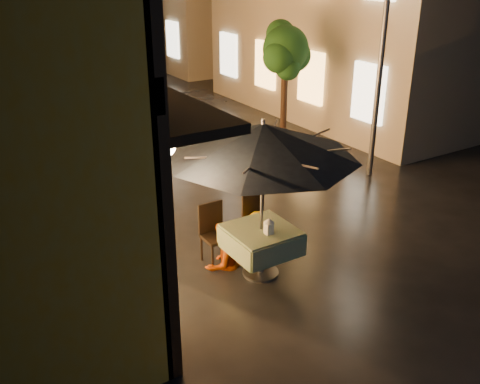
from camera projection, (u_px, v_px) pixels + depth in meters
ground at (324, 246)px, 9.03m from camera, size 90.00×90.00×0.00m
street_tree at (286, 52)px, 12.75m from camera, size 1.43×1.20×3.15m
streetlamp_near at (383, 41)px, 10.87m from camera, size 0.36×0.36×4.23m
streetlamp_far at (150, 3)px, 20.22m from camera, size 0.36×0.36×4.23m
cafe_table at (261, 240)px, 8.01m from camera, size 0.99×0.99×0.78m
patio_umbrella at (263, 141)px, 7.39m from camera, size 2.75×2.75×2.46m
cafe_chair_left at (214, 230)px, 8.41m from camera, size 0.42×0.42×0.97m
cafe_chair_right at (256, 218)px, 8.80m from camera, size 0.42×0.42×0.97m
table_lantern at (269, 225)px, 7.73m from camera, size 0.16×0.16×0.25m
person_orange at (222, 225)px, 8.20m from camera, size 0.81×0.70×1.43m
person_yellow at (261, 214)px, 8.53m from camera, size 0.96×0.59×1.45m
bicycle_0 at (125, 193)px, 9.97m from camera, size 1.77×1.05×0.88m
bicycle_1 at (97, 163)px, 11.21m from camera, size 1.79×0.70×1.05m
bicycle_2 at (99, 157)px, 11.75m from camera, size 1.85×0.90×0.93m
bicycle_3 at (52, 137)px, 12.82m from camera, size 1.81×0.71×1.06m
bicycle_4 at (47, 137)px, 13.12m from camera, size 1.75×1.19×0.87m
bicycle_5 at (39, 122)px, 14.03m from camera, size 1.81×0.75×1.05m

